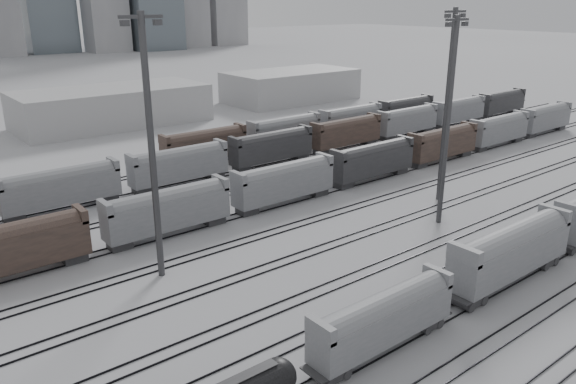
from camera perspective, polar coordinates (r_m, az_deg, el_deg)
ground at (r=50.14m, az=15.59°, el=-13.02°), size 900.00×900.00×0.00m
tracks at (r=60.39m, az=2.13°, el=-6.44°), size 220.00×71.50×0.16m
hopper_car_a at (r=44.54m, az=9.66°, el=-12.39°), size 13.56×2.69×4.85m
hopper_car_b at (r=57.49m, az=21.72°, el=-5.42°), size 16.15×3.21×5.77m
light_mast_b at (r=53.28m, az=-13.72°, el=4.67°), size 4.02×0.64×25.10m
light_mast_c at (r=68.09m, az=15.95°, el=7.20°), size 3.91×0.62×24.41m
light_mast_d at (r=76.56m, az=15.86°, el=8.73°), size 4.02×0.64×25.12m
bg_string_near at (r=74.54m, az=-0.43°, el=0.84°), size 151.00×3.00×5.60m
bg_string_mid at (r=92.58m, az=-1.68°, el=4.44°), size 151.00×3.00×5.60m
bg_string_far at (r=109.41m, az=3.16°, el=6.69°), size 66.00×3.00×5.60m
warehouse_mid at (r=129.13m, az=-17.42°, el=8.29°), size 40.00×18.00×8.00m
warehouse_right at (r=154.10m, az=0.32°, el=10.74°), size 35.00×18.00×8.00m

